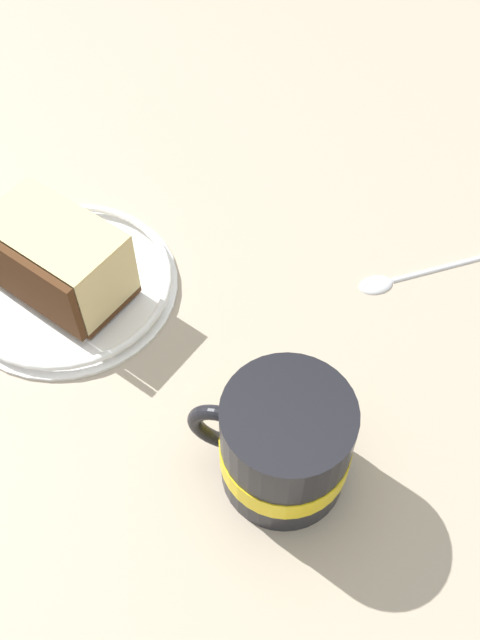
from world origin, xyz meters
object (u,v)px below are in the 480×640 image
(small_plate, at_px, (67,284))
(teaspoon, at_px, (403,276))
(cake_slice, at_px, (56,260))
(tea_mug, at_px, (284,444))

(small_plate, distance_m, teaspoon, 0.29)
(small_plate, relative_size, cake_slice, 1.65)
(cake_slice, distance_m, teaspoon, 0.29)
(cake_slice, distance_m, tea_mug, 0.24)
(cake_slice, relative_size, teaspoon, 0.97)
(teaspoon, bearing_deg, tea_mug, -87.03)
(small_plate, distance_m, tea_mug, 0.24)
(small_plate, bearing_deg, teaspoon, 37.21)
(tea_mug, bearing_deg, teaspoon, 92.97)
(small_plate, xyz_separation_m, teaspoon, (0.23, 0.17, -0.00))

